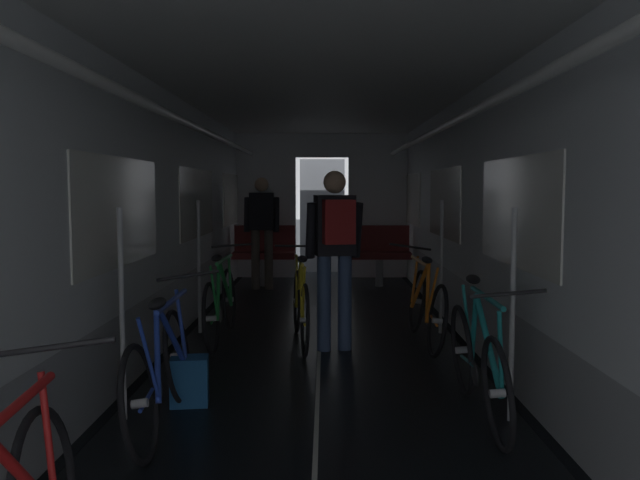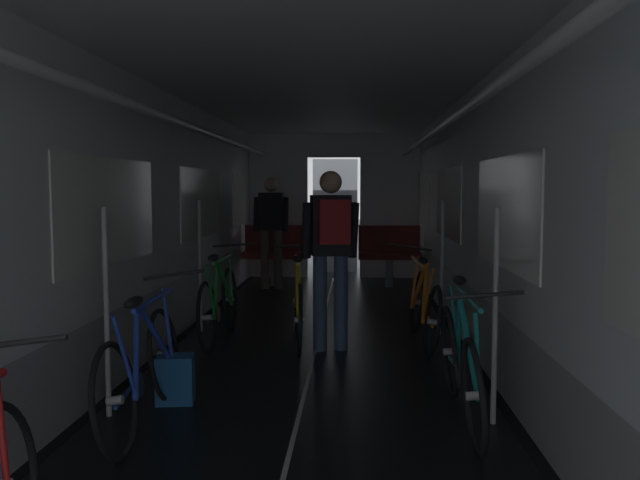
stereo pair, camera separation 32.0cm
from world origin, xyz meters
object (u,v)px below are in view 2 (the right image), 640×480
at_px(bench_seat_far_left, 274,249).
at_px(backpack_on_floor, 175,379).
at_px(bicycle_green, 220,303).
at_px(bicycle_blue, 143,368).
at_px(person_cyclist_aisle, 331,243).
at_px(bicycle_orange, 424,306).
at_px(bench_seat_far_right, 389,250).
at_px(bicycle_teal, 461,363).
at_px(bicycle_yellow_in_aisle, 298,305).
at_px(person_standing_near_bench, 271,225).

height_order(bench_seat_far_left, backpack_on_floor, bench_seat_far_left).
xyz_separation_m(bench_seat_far_left, bicycle_green, (-0.08, -3.78, -0.18)).
height_order(bicycle_blue, person_cyclist_aisle, person_cyclist_aisle).
relative_size(bench_seat_far_left, bicycle_orange, 0.58).
xyz_separation_m(bicycle_green, backpack_on_floor, (0.08, -1.90, -0.21)).
xyz_separation_m(bicycle_blue, backpack_on_floor, (0.08, 0.46, -0.21)).
bearing_deg(person_cyclist_aisle, bench_seat_far_left, 104.27).
bearing_deg(bench_seat_far_right, bicycle_teal, -88.39).
height_order(bicycle_green, bicycle_yellow_in_aisle, bicycle_green).
distance_m(person_cyclist_aisle, person_standing_near_bench, 3.90).
bearing_deg(person_cyclist_aisle, backpack_on_floor, -124.12).
relative_size(bench_seat_far_left, backpack_on_floor, 2.89).
xyz_separation_m(bicycle_orange, person_cyclist_aisle, (-0.89, -0.27, 0.63)).
distance_m(bench_seat_far_left, bench_seat_far_right, 1.80).
distance_m(bicycle_orange, person_standing_near_bench, 4.03).
relative_size(bench_seat_far_right, backpack_on_floor, 2.89).
relative_size(bench_seat_far_right, bicycle_green, 0.58).
bearing_deg(person_standing_near_bench, bench_seat_far_right, 11.83).
relative_size(bench_seat_far_right, person_cyclist_aisle, 0.58).
relative_size(bench_seat_far_left, bicycle_green, 0.58).
height_order(bench_seat_far_right, backpack_on_floor, bench_seat_far_right).
height_order(bench_seat_far_right, bicycle_blue, bicycle_blue).
distance_m(bicycle_teal, backpack_on_floor, 1.99).
distance_m(bicycle_orange, bicycle_blue, 3.04).
relative_size(bench_seat_far_left, person_cyclist_aisle, 0.58).
bearing_deg(bench_seat_far_left, bicycle_teal, -71.65).
bearing_deg(bench_seat_far_left, bicycle_green, -91.16).
bearing_deg(bicycle_orange, bench_seat_far_left, 116.74).
bearing_deg(bench_seat_far_right, person_cyclist_aisle, -100.29).
bearing_deg(bicycle_yellow_in_aisle, bicycle_green, 174.02).
xyz_separation_m(person_cyclist_aisle, backpack_on_floor, (-1.05, -1.55, -0.85)).
relative_size(bench_seat_far_right, person_standing_near_bench, 0.58).
height_order(bench_seat_far_left, person_cyclist_aisle, person_cyclist_aisle).
relative_size(bicycle_blue, bicycle_yellow_in_aisle, 1.00).
distance_m(bench_seat_far_left, bicycle_orange, 4.32).
xyz_separation_m(bicycle_blue, person_standing_near_bench, (0.08, 5.76, 0.60)).
xyz_separation_m(bicycle_blue, bicycle_teal, (2.04, 0.21, 0.00)).
bearing_deg(bicycle_orange, bicycle_blue, -131.50).
distance_m(bench_seat_far_right, person_cyclist_aisle, 4.22).
bearing_deg(bicycle_orange, backpack_on_floor, -136.85).
bearing_deg(bicycle_blue, bicycle_orange, 48.50).
relative_size(bicycle_teal, person_cyclist_aisle, 1.00).
xyz_separation_m(bicycle_teal, bicycle_yellow_in_aisle, (-1.25, 2.07, 0.00)).
distance_m(bicycle_blue, bicycle_green, 2.36).
xyz_separation_m(bench_seat_far_left, bicycle_yellow_in_aisle, (0.72, -3.86, -0.18)).
relative_size(bench_seat_far_left, person_standing_near_bench, 0.58).
relative_size(bicycle_teal, person_standing_near_bench, 1.00).
height_order(bicycle_yellow_in_aisle, person_standing_near_bench, person_standing_near_bench).
distance_m(bicycle_green, person_cyclist_aisle, 1.34).
relative_size(person_standing_near_bench, backpack_on_floor, 4.96).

